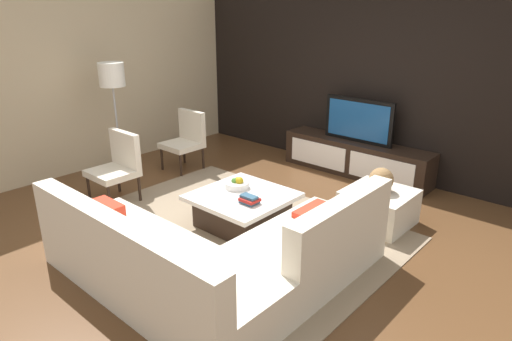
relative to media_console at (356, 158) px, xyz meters
name	(u,v)px	position (x,y,z in m)	size (l,w,h in m)	color
ground_plane	(243,231)	(0.00, -2.40, -0.25)	(14.00, 14.00, 0.00)	brown
feature_wall_back	(373,76)	(0.00, 0.30, 1.15)	(6.40, 0.12, 2.80)	black
side_wall_left	(93,73)	(-3.20, -2.20, 1.15)	(0.12, 5.20, 2.80)	#C6B28E
area_rug	(237,228)	(-0.10, -2.40, -0.24)	(3.45, 2.43, 0.01)	gray
media_console	(356,158)	(0.00, 0.00, 0.00)	(2.22, 0.46, 0.50)	black
television	(359,120)	(0.00, 0.00, 0.56)	(1.05, 0.06, 0.62)	black
sectional_couch	(213,258)	(0.51, -3.31, 0.03)	(2.41, 2.26, 0.82)	beige
coffee_table	(243,209)	(-0.10, -2.30, -0.05)	(0.99, 0.99, 0.38)	black
accent_chair_near	(118,163)	(-1.77, -2.79, 0.24)	(0.55, 0.51, 0.87)	black
floor_lamp	(112,81)	(-2.50, -2.31, 1.12)	(0.34, 0.34, 1.62)	#A5A5AA
ottoman	(378,207)	(1.01, -1.24, -0.05)	(0.70, 0.70, 0.40)	beige
fruit_bowl	(237,184)	(-0.28, -2.20, 0.18)	(0.28, 0.28, 0.13)	silver
accent_chair_far	(186,137)	(-2.05, -1.45, 0.24)	(0.52, 0.51, 0.87)	black
decorative_ball	(381,180)	(1.01, -1.24, 0.28)	(0.27, 0.27, 0.27)	#997247
book_stack	(249,200)	(0.12, -2.42, 0.17)	(0.20, 0.16, 0.09)	#2D516B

